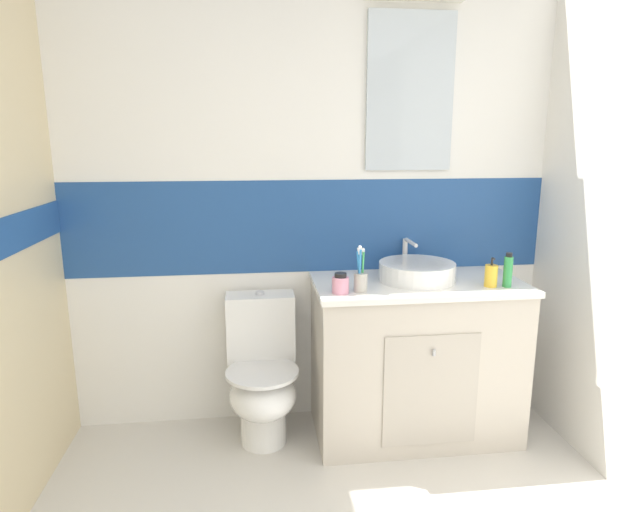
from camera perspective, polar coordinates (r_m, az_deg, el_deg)
The scene contains 8 objects.
wall_back_tiled at distance 2.88m, azimuth -0.82°, elevation 6.55°, with size 3.20×0.20×2.50m.
vanity_cabinet at distance 2.89m, azimuth 10.22°, elevation -10.78°, with size 1.07×0.56×0.85m.
sink_basin at distance 2.75m, azimuth 10.44°, elevation -1.55°, with size 0.39×0.43×0.19m.
toilet at distance 2.82m, azimuth -6.28°, elevation -12.72°, with size 0.37×0.50×0.78m.
toothbrush_cup at distance 2.51m, azimuth 4.41°, elevation -2.53°, with size 0.06×0.06×0.22m.
soap_dispenser at distance 2.72m, azimuth 18.03°, elevation -2.03°, with size 0.06×0.06×0.15m.
hair_gel_jar at distance 2.49m, azimuth 2.23°, elevation -3.05°, with size 0.08×0.08×0.10m.
deodorant_spray_can at distance 2.74m, azimuth 19.68°, elevation -1.52°, with size 0.04×0.04×0.17m.
Camera 1 is at (-0.31, -0.40, 1.56)m, focal length 29.54 mm.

